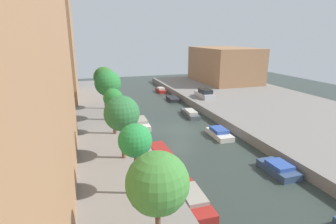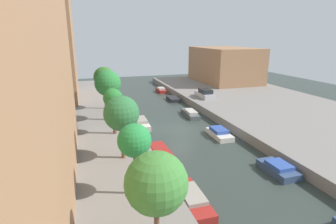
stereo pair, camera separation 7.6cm
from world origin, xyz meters
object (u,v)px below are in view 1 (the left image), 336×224
(moored_boat_left_3, at_px, (141,123))
(moored_boat_right_2, at_px, (219,133))
(apartment_tower_far, at_px, (33,19))
(moored_boat_right_1, at_px, (278,168))
(street_tree_2, at_px, (122,114))
(street_tree_4, at_px, (108,84))
(street_tree_1, at_px, (135,141))
(moored_boat_right_3, at_px, (190,113))
(street_tree_3, at_px, (113,99))
(street_tree_5, at_px, (104,77))
(parked_car, at_px, (205,94))
(moored_boat_right_5, at_px, (161,90))
(low_block_right, at_px, (224,65))
(moored_boat_left_2, at_px, (161,152))
(moored_boat_right_4, at_px, (173,99))
(street_tree_0, at_px, (158,183))
(moored_boat_left_1, at_px, (192,199))

(moored_boat_left_3, distance_m, moored_boat_right_2, 9.18)
(apartment_tower_far, height_order, moored_boat_right_1, apartment_tower_far)
(street_tree_2, bearing_deg, street_tree_4, 90.00)
(apartment_tower_far, xyz_separation_m, street_tree_4, (8.51, -13.70, -7.35))
(street_tree_1, bearing_deg, moored_boat_right_3, 58.40)
(street_tree_3, relative_size, street_tree_5, 0.82)
(apartment_tower_far, relative_size, moored_boat_right_1, 6.96)
(parked_car, xyz_separation_m, moored_boat_right_5, (-4.06, 10.47, -1.18))
(street_tree_2, height_order, street_tree_4, street_tree_4)
(street_tree_5, relative_size, moored_boat_right_2, 1.48)
(street_tree_2, height_order, moored_boat_right_3, street_tree_2)
(low_block_right, height_order, street_tree_1, low_block_right)
(street_tree_1, relative_size, moored_boat_left_2, 1.13)
(moored_boat_right_3, bearing_deg, street_tree_5, 161.44)
(moored_boat_right_5, bearing_deg, moored_boat_right_2, -91.22)
(apartment_tower_far, xyz_separation_m, parked_car, (23.72, -6.60, -10.94))
(low_block_right, height_order, moored_boat_right_1, low_block_right)
(apartment_tower_far, height_order, street_tree_4, apartment_tower_far)
(apartment_tower_far, height_order, street_tree_1, apartment_tower_far)
(moored_boat_right_4, height_order, moored_boat_right_5, moored_boat_right_5)
(street_tree_0, xyz_separation_m, moored_boat_right_1, (11.27, 5.78, -4.07))
(moored_boat_left_1, height_order, moored_boat_right_5, moored_boat_right_5)
(low_block_right, height_order, moored_boat_right_5, low_block_right)
(low_block_right, relative_size, moored_boat_left_1, 3.34)
(street_tree_0, relative_size, moored_boat_right_1, 1.45)
(street_tree_2, distance_m, moored_boat_right_5, 30.43)
(street_tree_5, bearing_deg, moored_boat_left_2, -75.81)
(street_tree_3, bearing_deg, parked_car, 37.82)
(moored_boat_right_3, bearing_deg, street_tree_3, -149.30)
(parked_car, relative_size, moored_boat_right_2, 1.15)
(low_block_right, xyz_separation_m, moored_boat_right_4, (-14.33, -9.28, -4.18))
(apartment_tower_far, relative_size, street_tree_1, 5.17)
(apartment_tower_far, bearing_deg, street_tree_2, -70.58)
(parked_car, height_order, moored_boat_right_5, parked_car)
(street_tree_2, relative_size, moored_boat_right_2, 1.35)
(street_tree_3, bearing_deg, moored_boat_right_2, -8.69)
(street_tree_1, distance_m, moored_boat_right_3, 20.59)
(apartment_tower_far, bearing_deg, moored_boat_right_1, -55.11)
(street_tree_4, relative_size, parked_car, 1.33)
(street_tree_5, distance_m, moored_boat_left_1, 22.19)
(street_tree_5, height_order, moored_boat_left_3, street_tree_5)
(street_tree_5, height_order, moored_boat_right_3, street_tree_5)
(low_block_right, distance_m, moored_boat_right_2, 30.30)
(street_tree_0, distance_m, moored_boat_left_3, 20.49)
(street_tree_5, bearing_deg, moored_boat_right_4, 25.64)
(street_tree_0, height_order, street_tree_3, street_tree_0)
(parked_car, distance_m, moored_boat_left_1, 26.23)
(apartment_tower_far, height_order, moored_boat_right_2, apartment_tower_far)
(parked_car, relative_size, moored_boat_right_1, 1.28)
(street_tree_4, bearing_deg, parked_car, 25.01)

